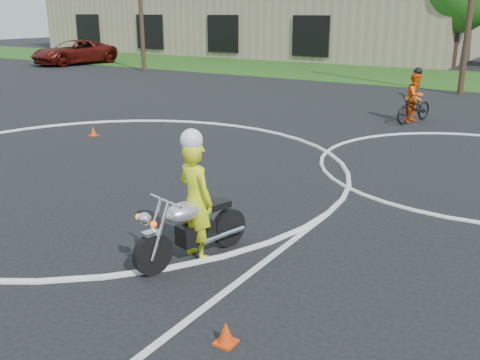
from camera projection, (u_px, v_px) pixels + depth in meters
The scene contains 9 objects.
ground at pixel (2, 202), 11.10m from camera, with size 120.00×120.00×0.00m, color black.
grass_strip at pixel (394, 76), 32.86m from camera, with size 120.00×10.00×0.02m, color #1E4714.
course_markings at pixel (209, 168), 13.50m from camera, with size 19.05×19.05×0.12m.
primary_motorcycle at pixel (191, 227), 8.38m from camera, with size 0.95×2.13×1.14m.
rider_primary_grp at pixel (196, 197), 8.35m from camera, with size 0.79×0.62×2.12m.
rider_second_grp at pixel (415, 103), 18.91m from camera, with size 1.24×2.13×1.94m.
pickup_grp at pixel (74, 52), 39.72m from camera, with size 3.82×6.65×1.75m.
traffic_cones at pixel (294, 201), 10.76m from camera, with size 16.83×10.38×0.30m.
warehouse at pixel (252, 7), 51.24m from camera, with size 41.00×17.00×8.30m.
Camera 1 is at (9.76, -6.18, 3.79)m, focal length 40.00 mm.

